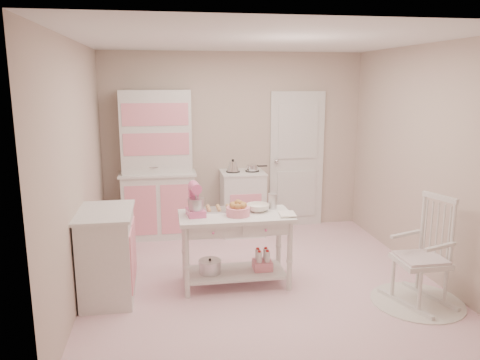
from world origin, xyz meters
name	(u,v)px	position (x,y,z in m)	size (l,w,h in m)	color
room_shell	(261,133)	(0.00, 0.00, 1.65)	(3.84, 3.84, 2.62)	pink
door	(297,160)	(0.95, 1.87, 1.02)	(0.82, 0.05, 2.04)	white
hutch	(157,165)	(-1.12, 1.66, 1.04)	(1.06, 0.50, 2.08)	white
stove	(243,202)	(0.08, 1.61, 0.46)	(0.62, 0.57, 0.92)	white
base_cabinet	(108,254)	(-1.63, -0.20, 0.46)	(0.54, 0.84, 0.92)	white
lace_rug	(417,302)	(1.45, -0.85, 0.01)	(0.92, 0.92, 0.01)	white
rocking_chair	(421,251)	(1.45, -0.85, 0.55)	(0.48, 0.72, 1.10)	white
work_table	(236,250)	(-0.30, -0.13, 0.40)	(1.20, 0.60, 0.80)	white
stand_mixer	(196,200)	(-0.72, -0.11, 0.97)	(0.20, 0.28, 0.34)	pink
cookie_tray	(219,210)	(-0.45, 0.05, 0.81)	(0.34, 0.24, 0.02)	silver
bread_basket	(238,211)	(-0.28, -0.18, 0.85)	(0.25, 0.25, 0.09)	pink
mixing_bowl	(258,208)	(-0.04, -0.05, 0.84)	(0.25, 0.25, 0.08)	white
metal_pitcher	(272,201)	(0.14, 0.03, 0.89)	(0.10, 0.10, 0.17)	silver
recipe_book	(279,214)	(0.15, -0.25, 0.81)	(0.17, 0.23, 0.02)	white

